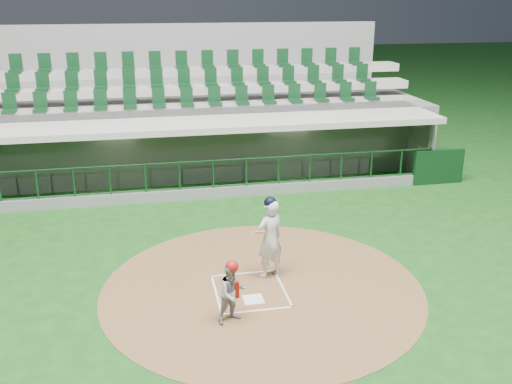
% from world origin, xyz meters
% --- Properties ---
extents(ground, '(120.00, 120.00, 0.00)m').
position_xyz_m(ground, '(0.00, 0.00, 0.00)').
color(ground, '#134514').
rests_on(ground, ground).
extents(dirt_circle, '(7.20, 7.20, 0.01)m').
position_xyz_m(dirt_circle, '(0.30, -0.20, 0.01)').
color(dirt_circle, brown).
rests_on(dirt_circle, ground).
extents(home_plate, '(0.43, 0.43, 0.02)m').
position_xyz_m(home_plate, '(0.00, -0.70, 0.02)').
color(home_plate, white).
rests_on(home_plate, dirt_circle).
extents(batter_box_chalk, '(1.55, 1.80, 0.01)m').
position_xyz_m(batter_box_chalk, '(0.00, -0.30, 0.02)').
color(batter_box_chalk, white).
rests_on(batter_box_chalk, ground).
extents(dugout_structure, '(16.40, 3.70, 3.00)m').
position_xyz_m(dugout_structure, '(0.16, 7.82, 0.96)').
color(dugout_structure, slate).
rests_on(dugout_structure, ground).
extents(seating_deck, '(17.00, 6.72, 5.15)m').
position_xyz_m(seating_deck, '(0.00, 10.91, 1.42)').
color(seating_deck, slate).
rests_on(seating_deck, ground).
extents(batter, '(0.94, 0.99, 1.96)m').
position_xyz_m(batter, '(0.58, 0.33, 0.99)').
color(batter, silver).
rests_on(batter, dirt_circle).
extents(catcher, '(0.74, 0.67, 1.34)m').
position_xyz_m(catcher, '(-0.57, -1.41, 0.66)').
color(catcher, '#939398').
rests_on(catcher, dirt_circle).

